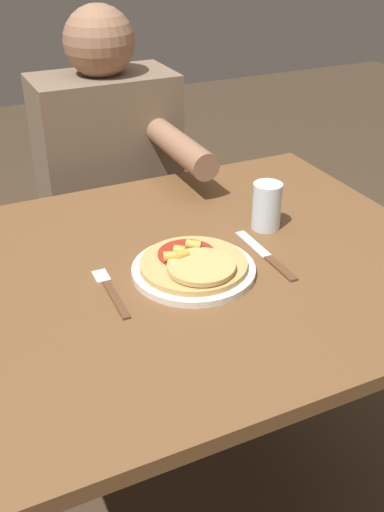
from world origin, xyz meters
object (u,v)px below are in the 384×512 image
at_px(dining_table, 185,311).
at_px(person_diner, 111,183).
at_px(plate, 192,270).
at_px(pizza, 193,264).
at_px(drinking_glass, 267,206).
at_px(fork, 110,290).
at_px(knife, 266,256).

height_order(dining_table, person_diner, person_diner).
bearing_deg(dining_table, plate, -94.91).
distance_m(pizza, drinking_glass, 0.26).
bearing_deg(fork, person_diner, 71.62).
xyz_separation_m(dining_table, knife, (0.16, -0.05, 0.12)).
distance_m(dining_table, knife, 0.21).
bearing_deg(plate, dining_table, 85.09).
xyz_separation_m(plate, drinking_glass, (0.23, 0.11, 0.05)).
bearing_deg(person_diner, fork, -108.38).
relative_size(fork, person_diner, 0.15).
bearing_deg(knife, plate, 177.68).
bearing_deg(pizza, knife, -0.84).
bearing_deg(fork, knife, -3.00).
xyz_separation_m(dining_table, plate, (-0.00, -0.04, 0.13)).
bearing_deg(drinking_glass, fork, -166.62).
distance_m(plate, drinking_glass, 0.26).
relative_size(knife, person_diner, 0.18).
bearing_deg(plate, drinking_glass, 24.43).
bearing_deg(person_diner, drinking_glass, -72.85).
bearing_deg(fork, dining_table, 9.69).
distance_m(plate, fork, 0.17).
height_order(knife, drinking_glass, drinking_glass).
relative_size(dining_table, plate, 4.43).
xyz_separation_m(pizza, person_diner, (0.06, 0.69, -0.11)).
bearing_deg(person_diner, knife, -80.81).
distance_m(fork, drinking_glass, 0.42).
distance_m(pizza, fork, 0.17).
bearing_deg(pizza, person_diner, 85.31).
height_order(plate, knife, plate).
height_order(fork, person_diner, person_diner).
xyz_separation_m(plate, pizza, (-0.00, -0.00, 0.02)).
height_order(drinking_glass, person_diner, person_diner).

